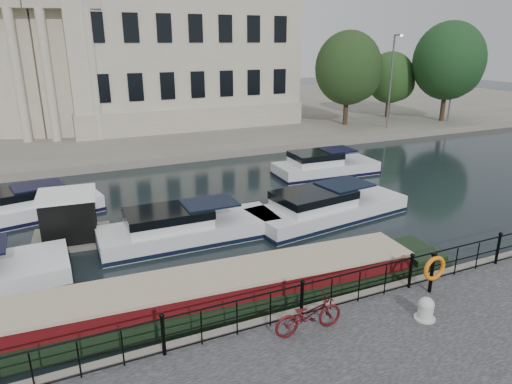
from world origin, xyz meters
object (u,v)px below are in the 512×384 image
bicycle (308,315)px  mooring_bollard (426,309)px  harbour_hut (70,219)px  life_ring_post (434,269)px  narrowboat (223,297)px

bicycle → mooring_bollard: 3.48m
harbour_hut → life_ring_post: bearing=-40.6°
bicycle → harbour_hut: bearing=29.0°
mooring_bollard → narrowboat: size_ratio=0.04×
mooring_bollard → narrowboat: bearing=141.5°
bicycle → narrowboat: size_ratio=0.12×
bicycle → harbour_hut: size_ratio=0.59×
mooring_bollard → narrowboat: mooring_bollard is taller
mooring_bollard → bicycle: bearing=165.5°
life_ring_post → narrowboat: life_ring_post is taller
narrowboat → mooring_bollard: bearing=-34.8°
narrowboat → harbour_hut: bearing=122.1°
narrowboat → harbour_hut: size_ratio=4.89×
harbour_hut → narrowboat: bearing=-56.4°
narrowboat → harbour_hut: harbour_hut is taller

